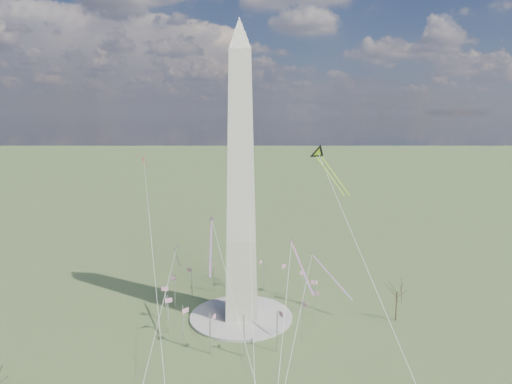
{
  "coord_description": "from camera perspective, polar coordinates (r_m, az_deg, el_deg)",
  "views": [
    {
      "loc": [
        -4.66,
        -150.37,
        70.92
      ],
      "look_at": [
        5.25,
        0.0,
        44.76
      ],
      "focal_mm": 32.0,
      "sensor_mm": 36.0,
      "label": 1
    }
  ],
  "objects": [
    {
      "name": "kite_streamer_mid",
      "position": [
        146.16,
        -5.64,
        -5.87
      ],
      "size": [
        1.88,
        20.16,
        13.85
      ],
      "rotation": [
        0.0,
        0.0,
        3.14
      ],
      "color": "red",
      "rests_on": "ground"
    },
    {
      "name": "kite_diamond_purple",
      "position": [
        169.71,
        -9.88,
        -7.17
      ],
      "size": [
        1.95,
        2.89,
        8.59
      ],
      "rotation": [
        0.0,
        0.0,
        2.48
      ],
      "color": "#401C80",
      "rests_on": "ground"
    },
    {
      "name": "kite_streamer_right",
      "position": [
        169.29,
        8.77,
        -9.59
      ],
      "size": [
        12.53,
        16.19,
        13.28
      ],
      "rotation": [
        0.0,
        0.0,
        3.78
      ],
      "color": "red",
      "rests_on": "ground"
    },
    {
      "name": "kite_small_red",
      "position": [
        196.2,
        -13.86,
        4.03
      ],
      "size": [
        1.2,
        1.63,
        4.13
      ],
      "rotation": [
        0.0,
        0.0,
        2.93
      ],
      "color": "red",
      "rests_on": "ground"
    },
    {
      "name": "ground",
      "position": [
        166.32,
        -1.87,
        -15.4
      ],
      "size": [
        2000.0,
        2000.0,
        0.0
      ],
      "primitive_type": "plane",
      "color": "#475D2E",
      "rests_on": "ground"
    },
    {
      "name": "flagpole_ring",
      "position": [
        163.36,
        -1.89,
        -13.09
      ],
      "size": [
        54.4,
        54.4,
        13.0
      ],
      "color": "silver",
      "rests_on": "ground"
    },
    {
      "name": "kite_streamer_left",
      "position": [
        147.97,
        5.4,
        -8.47
      ],
      "size": [
        5.36,
        18.32,
        12.75
      ],
      "rotation": [
        0.0,
        0.0,
        3.37
      ],
      "color": "red",
      "rests_on": "ground"
    },
    {
      "name": "plaza",
      "position": [
        166.15,
        -1.87,
        -15.27
      ],
      "size": [
        36.0,
        36.0,
        0.8
      ],
      "primitive_type": "cylinder",
      "color": "#ABA69C",
      "rests_on": "ground"
    },
    {
      "name": "washington_monument",
      "position": [
        152.19,
        -1.97,
        1.16
      ],
      "size": [
        15.56,
        15.56,
        100.0
      ],
      "color": "beige",
      "rests_on": "plaza"
    },
    {
      "name": "kite_small_white",
      "position": [
        190.64,
        -1.3,
        12.44
      ],
      "size": [
        1.64,
        1.51,
        4.55
      ],
      "rotation": [
        0.0,
        0.0,
        3.13
      ],
      "color": "silver",
      "rests_on": "ground"
    },
    {
      "name": "kite_delta_black",
      "position": [
        166.5,
        7.96,
        4.56
      ],
      "size": [
        12.02,
        19.53,
        16.1
      ],
      "rotation": [
        0.0,
        0.0,
        3.55
      ],
      "color": "black",
      "rests_on": "ground"
    },
    {
      "name": "tree_near",
      "position": [
        166.72,
        17.23,
        -11.57
      ],
      "size": [
        9.04,
        9.04,
        15.81
      ],
      "color": "#48372C",
      "rests_on": "ground"
    }
  ]
}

